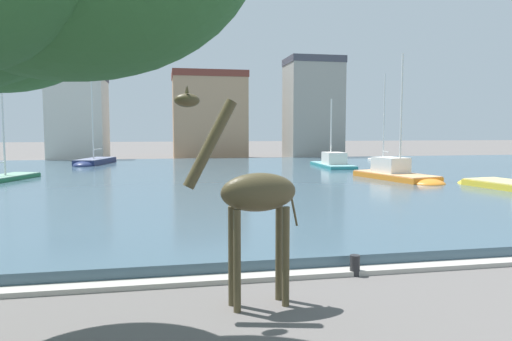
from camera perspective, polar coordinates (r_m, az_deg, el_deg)
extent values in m
cube|color=#3D5666|center=(32.12, -3.90, -1.01)|extent=(84.88, 41.91, 0.38)
cube|color=#ADA89E|center=(11.74, 9.45, -12.15)|extent=(84.88, 0.50, 0.12)
cylinder|color=#4C4228|center=(9.09, -2.32, -11.00)|extent=(0.15, 0.15, 2.00)
cylinder|color=#4C4228|center=(9.44, -2.97, -10.39)|extent=(0.15, 0.15, 2.00)
cylinder|color=#4C4228|center=(9.41, 3.66, -10.45)|extent=(0.15, 0.15, 2.00)
cylinder|color=#4C4228|center=(9.75, 2.81, -9.90)|extent=(0.15, 0.15, 2.00)
ellipsoid|color=#4C4228|center=(9.16, 0.34, -2.66)|extent=(1.61, 0.78, 0.76)
cylinder|color=#4C4228|center=(8.81, -5.62, 3.24)|extent=(1.06, 0.35, 1.71)
ellipsoid|color=#4C4228|center=(8.74, -8.41, 8.45)|extent=(0.50, 0.31, 0.25)
cone|color=#4C4228|center=(8.70, -8.36, 9.79)|extent=(0.05, 0.05, 0.15)
cone|color=#4C4228|center=(8.82, -8.50, 9.72)|extent=(0.05, 0.05, 0.15)
cylinder|color=#4C4228|center=(9.46, 4.56, -4.38)|extent=(0.22, 0.07, 0.81)
cube|color=navy|center=(46.04, -18.97, 0.81)|extent=(3.23, 6.09, 0.84)
ellipsoid|color=navy|center=(43.49, -20.27, 0.55)|extent=(2.18, 2.38, 0.80)
cube|color=slate|center=(46.01, -18.99, 1.37)|extent=(3.16, 5.97, 0.06)
cylinder|color=silver|center=(45.56, -19.33, 6.37)|extent=(0.12, 0.12, 8.07)
cylinder|color=silver|center=(46.51, -18.76, 2.49)|extent=(0.54, 1.99, 0.08)
cube|color=white|center=(47.16, 15.34, 0.83)|extent=(3.78, 7.37, 0.57)
ellipsoid|color=white|center=(50.47, 14.60, 1.10)|extent=(2.38, 2.87, 0.54)
cube|color=silver|center=(47.14, 15.35, 1.21)|extent=(3.71, 7.23, 0.06)
cylinder|color=silver|center=(47.59, 15.34, 6.27)|extent=(0.12, 0.12, 8.41)
cylinder|color=silver|center=(46.40, 15.55, 2.23)|extent=(0.73, 2.42, 0.08)
cube|color=#236B42|center=(33.05, -28.62, -1.22)|extent=(3.44, 5.90, 0.62)
ellipsoid|color=#236B42|center=(35.25, -26.17, -0.78)|extent=(2.19, 2.37, 0.59)
cube|color=gray|center=(33.02, -28.65, -0.63)|extent=(3.37, 5.78, 0.06)
cylinder|color=silver|center=(33.24, -28.44, 4.41)|extent=(0.12, 0.12, 5.85)
ellipsoid|color=gold|center=(30.03, 25.59, -1.58)|extent=(2.48, 2.99, 0.67)
cube|color=orange|center=(31.29, 16.57, -1.05)|extent=(3.47, 6.32, 0.71)
ellipsoid|color=orange|center=(29.17, 20.13, -1.57)|extent=(2.44, 2.47, 0.68)
cube|color=#E2A56E|center=(31.25, 16.59, -0.35)|extent=(3.40, 6.20, 0.06)
cube|color=silver|center=(31.55, 16.09, 0.66)|extent=(1.99, 2.38, 0.98)
cylinder|color=silver|center=(30.80, 17.30, 6.52)|extent=(0.12, 0.12, 7.54)
cylinder|color=silver|center=(31.65, 15.94, 1.31)|extent=(0.51, 2.07, 0.08)
cube|color=teal|center=(40.71, 9.28, 0.34)|extent=(2.65, 6.83, 0.60)
ellipsoid|color=teal|center=(43.76, 8.08, 0.67)|extent=(2.16, 2.47, 0.57)
cube|color=#6EA5A8|center=(40.69, 9.29, 0.81)|extent=(2.60, 6.69, 0.06)
cube|color=silver|center=(40.17, 9.50, 1.50)|extent=(1.71, 2.44, 0.99)
cylinder|color=silver|center=(41.07, 9.14, 4.73)|extent=(0.12, 0.12, 5.61)
cylinder|color=silver|center=(39.99, 9.58, 1.99)|extent=(0.23, 2.35, 0.08)
cylinder|color=#232326|center=(11.72, 11.96, -11.24)|extent=(0.24, 0.24, 0.50)
cube|color=beige|center=(56.35, -20.77, 5.67)|extent=(5.81, 7.03, 9.13)
cube|color=#42424C|center=(56.66, -20.93, 10.69)|extent=(5.93, 7.17, 0.80)
cube|color=tan|center=(58.26, -5.74, 6.26)|extent=(8.77, 6.43, 9.80)
cube|color=brown|center=(58.63, -5.78, 11.44)|extent=(8.95, 6.56, 0.80)
cube|color=gray|center=(57.54, 6.96, 7.07)|extent=(6.37, 5.23, 11.41)
cube|color=#42424C|center=(58.09, 7.02, 13.10)|extent=(6.50, 5.33, 0.80)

